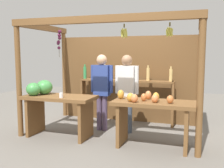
% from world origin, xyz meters
% --- Properties ---
extents(ground_plane, '(12.00, 12.00, 0.00)m').
position_xyz_m(ground_plane, '(0.00, 0.00, 0.00)').
color(ground_plane, slate).
rests_on(ground_plane, ground).
extents(market_stall, '(3.39, 1.88, 2.22)m').
position_xyz_m(market_stall, '(0.00, 0.42, 1.29)').
color(market_stall, brown).
rests_on(market_stall, ground).
extents(fruit_counter_left, '(1.38, 0.64, 1.07)m').
position_xyz_m(fruit_counter_left, '(-1.03, -0.66, 0.68)').
color(fruit_counter_left, brown).
rests_on(fruit_counter_left, ground).
extents(fruit_counter_right, '(1.38, 0.64, 0.95)m').
position_xyz_m(fruit_counter_right, '(0.88, -0.67, 0.60)').
color(fruit_counter_right, brown).
rests_on(fruit_counter_right, ground).
extents(bottle_shelf_unit, '(2.18, 0.22, 1.35)m').
position_xyz_m(bottle_shelf_unit, '(0.04, 0.66, 0.80)').
color(bottle_shelf_unit, brown).
rests_on(bottle_shelf_unit, ground).
extents(vendor_man, '(0.48, 0.21, 1.57)m').
position_xyz_m(vendor_man, '(-0.27, -0.03, 0.94)').
color(vendor_man, '#554460').
rests_on(vendor_man, ground).
extents(vendor_woman, '(0.48, 0.21, 1.57)m').
position_xyz_m(vendor_woman, '(0.26, -0.03, 0.94)').
color(vendor_woman, '#414B59').
rests_on(vendor_woman, ground).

